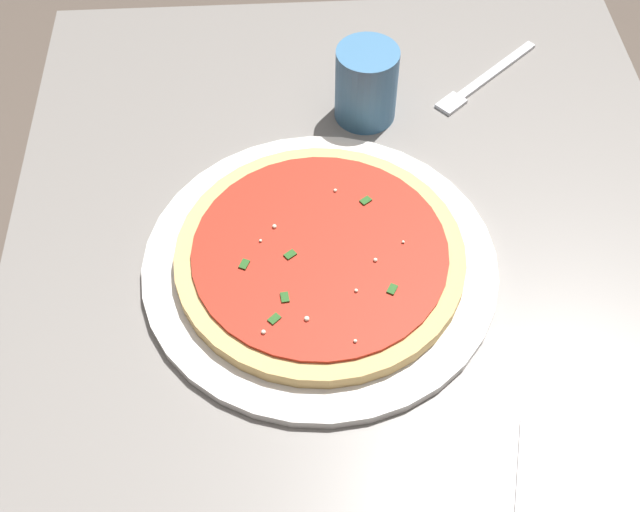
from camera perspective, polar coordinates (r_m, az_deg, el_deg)
ground_plane at (r=1.55m, az=1.58°, el=-15.80°), size 5.00×5.00×0.00m
restaurant_table at (r=1.04m, az=2.29°, el=-3.82°), size 0.85×0.78×0.74m
serving_plate at (r=0.88m, az=0.00°, el=-0.57°), size 0.38×0.38×0.01m
pizza at (r=0.86m, az=-0.00°, el=0.03°), size 0.31×0.31×0.02m
cup_tall_drink at (r=1.01m, az=3.23°, el=11.81°), size 0.08×0.08×0.10m
napkin_folded_right at (r=0.79m, az=18.35°, el=-15.96°), size 0.17×0.16×0.00m
fork at (r=1.11m, az=11.20°, el=11.85°), size 0.14×0.15×0.00m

